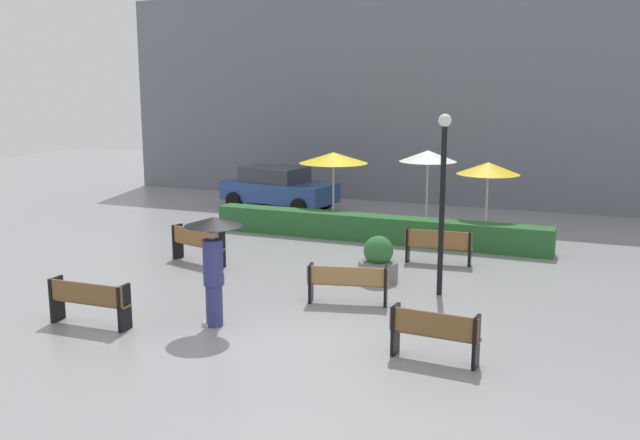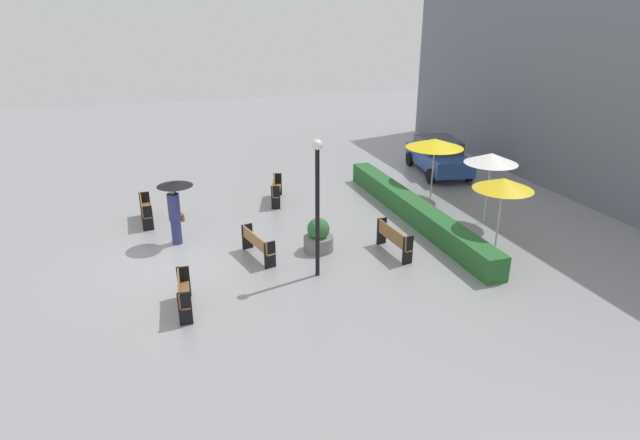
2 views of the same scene
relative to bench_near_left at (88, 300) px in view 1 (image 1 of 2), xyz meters
name	(u,v)px [view 1 (image 1 of 2)]	position (x,y,z in m)	size (l,w,h in m)	color
ground_plane	(265,337)	(3.37, 0.73, -0.52)	(60.00, 60.00, 0.00)	gray
bench_near_left	(88,300)	(0.00, 0.00, 0.00)	(1.70, 0.42, 0.88)	brown
bench_back_row	(438,244)	(5.06, 7.22, 0.00)	(1.73, 0.46, 0.89)	olive
bench_mid_center	(348,281)	(4.08, 3.17, -0.03)	(1.72, 0.73, 0.82)	#9E7242
bench_far_left	(197,243)	(-0.69, 4.90, 0.03)	(1.75, 0.79, 0.92)	olive
bench_near_right	(434,332)	(6.49, 0.80, 0.00)	(1.52, 0.41, 0.88)	brown
pedestrian_with_umbrella	(214,252)	(2.19, 0.98, 0.91)	(1.12, 1.12, 2.10)	navy
planter_pot	(378,262)	(4.13, 5.11, -0.06)	(0.93, 0.93, 1.08)	slate
lamp_post	(443,186)	(5.71, 4.57, 1.89)	(0.28, 0.28, 3.94)	black
patio_umbrella_yellow	(334,158)	(0.70, 10.96, 1.69)	(2.24, 2.24, 2.39)	silver
patio_umbrella_white	(428,156)	(3.69, 11.43, 1.82)	(1.81, 1.81, 2.52)	silver
patio_umbrella_yellow_far	(488,168)	(5.71, 10.49, 1.62)	(1.82, 1.82, 2.32)	silver
hedge_strip	(375,228)	(2.72, 9.13, -0.14)	(10.11, 0.70, 0.76)	#28602D
building_facade	(455,97)	(3.37, 16.73, 3.54)	(28.00, 1.20, 8.12)	slate
parked_car	(278,187)	(-2.28, 12.94, 0.30)	(4.41, 2.46, 1.57)	#28478C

